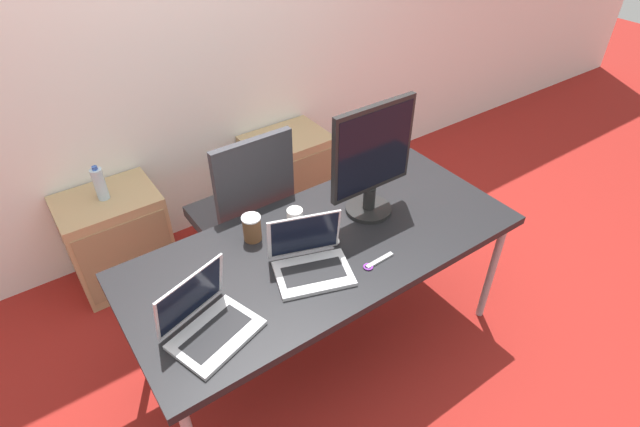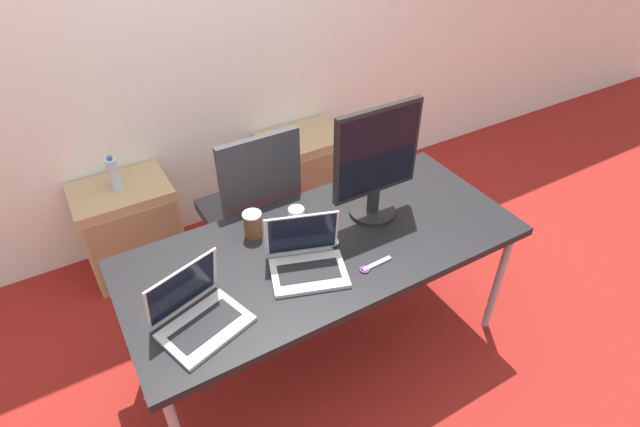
{
  "view_description": "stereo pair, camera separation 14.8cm",
  "coord_description": "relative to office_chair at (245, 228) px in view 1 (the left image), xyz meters",
  "views": [
    {
      "loc": [
        -1.01,
        -1.4,
        2.25
      ],
      "look_at": [
        0.0,
        0.04,
        0.88
      ],
      "focal_mm": 28.0,
      "sensor_mm": 36.0,
      "label": 1
    },
    {
      "loc": [
        -0.89,
        -1.48,
        2.25
      ],
      "look_at": [
        0.0,
        0.04,
        0.88
      ],
      "focal_mm": 28.0,
      "sensor_mm": 36.0,
      "label": 2
    }
  ],
  "objects": [
    {
      "name": "ground_plane",
      "position": [
        0.08,
        -0.69,
        -0.4
      ],
      "size": [
        14.0,
        14.0,
        0.0
      ],
      "primitive_type": "plane",
      "color": "maroon"
    },
    {
      "name": "wall_back",
      "position": [
        0.08,
        0.71,
        0.9
      ],
      "size": [
        10.0,
        0.05,
        2.6
      ],
      "color": "white",
      "rests_on": "ground_plane"
    },
    {
      "name": "desk",
      "position": [
        0.08,
        -0.69,
        0.28
      ],
      "size": [
        1.85,
        0.82,
        0.73
      ],
      "color": "black",
      "rests_on": "ground_plane"
    },
    {
      "name": "office_chair",
      "position": [
        0.0,
        0.0,
        0.0
      ],
      "size": [
        0.56,
        0.56,
        1.07
      ],
      "color": "#232326",
      "rests_on": "ground_plane"
    },
    {
      "name": "cabinet_left",
      "position": [
        -0.62,
        0.47,
        -0.1
      ],
      "size": [
        0.55,
        0.42,
        0.6
      ],
      "color": "tan",
      "rests_on": "ground_plane"
    },
    {
      "name": "cabinet_right",
      "position": [
        0.59,
        0.47,
        -0.1
      ],
      "size": [
        0.55,
        0.42,
        0.6
      ],
      "color": "tan",
      "rests_on": "ground_plane"
    },
    {
      "name": "water_bottle",
      "position": [
        -0.62,
        0.47,
        0.29
      ],
      "size": [
        0.06,
        0.06,
        0.21
      ],
      "color": "silver",
      "rests_on": "cabinet_left"
    },
    {
      "name": "laptop_left",
      "position": [
        -0.06,
        -0.78,
        0.38
      ],
      "size": [
        0.38,
        0.35,
        0.24
      ],
      "color": "silver",
      "rests_on": "desk"
    },
    {
      "name": "laptop_right",
      "position": [
        -0.57,
        -0.84,
        0.38
      ],
      "size": [
        0.38,
        0.35,
        0.24
      ],
      "color": "silver",
      "rests_on": "desk"
    },
    {
      "name": "monitor",
      "position": [
        0.41,
        -0.61,
        0.62
      ],
      "size": [
        0.45,
        0.23,
        0.57
      ],
      "color": "black",
      "rests_on": "desk"
    },
    {
      "name": "mouse",
      "position": [
        0.12,
        -0.71,
        0.35
      ],
      "size": [
        0.04,
        0.06,
        0.03
      ],
      "color": "silver",
      "rests_on": "desk"
    },
    {
      "name": "coffee_cup_white",
      "position": [
        0.03,
        -0.52,
        0.39
      ],
      "size": [
        0.08,
        0.08,
        0.11
      ],
      "color": "white",
      "rests_on": "desk"
    },
    {
      "name": "coffee_cup_brown",
      "position": [
        -0.17,
        -0.46,
        0.39
      ],
      "size": [
        0.09,
        0.09,
        0.13
      ],
      "color": "brown",
      "rests_on": "desk"
    },
    {
      "name": "scissors",
      "position": [
        0.19,
        -0.92,
        0.33
      ],
      "size": [
        0.17,
        0.05,
        0.01
      ],
      "color": "#B2B2B7",
      "rests_on": "desk"
    }
  ]
}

